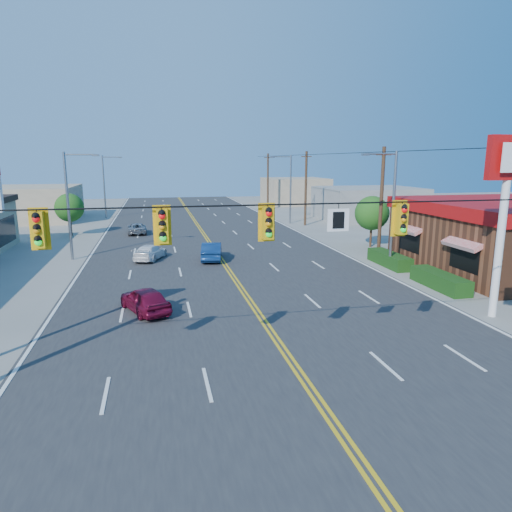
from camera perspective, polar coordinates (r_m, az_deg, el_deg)
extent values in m
plane|color=gray|center=(16.53, 5.54, -14.72)|extent=(160.00, 160.00, 0.00)
cube|color=#2D2D30|center=(35.12, -4.52, -0.25)|extent=(20.00, 120.00, 0.06)
cylinder|color=black|center=(14.85, 6.01, 6.47)|extent=(24.00, 0.05, 0.05)
cube|color=white|center=(15.33, 10.24, 4.45)|extent=(0.75, 0.04, 0.75)
cube|color=#D89E0C|center=(14.55, -25.56, 2.98)|extent=(0.55, 0.34, 1.25)
cube|color=#D89E0C|center=(14.16, -11.63, 3.69)|extent=(0.55, 0.34, 1.25)
cube|color=#D89E0C|center=(14.58, 1.47, 4.16)|extent=(0.55, 0.34, 1.25)
cube|color=#D89E0C|center=(16.36, 17.72, 4.44)|extent=(0.55, 0.34, 1.25)
cube|color=#194214|center=(31.42, 18.92, -1.53)|extent=(1.20, 9.00, 0.90)
cylinder|color=white|center=(24.21, 28.16, 1.23)|extent=(0.36, 0.36, 7.00)
cube|color=#A50C0C|center=(23.89, 29.11, 10.69)|extent=(2.20, 0.36, 2.00)
cylinder|color=gray|center=(32.29, 16.75, 5.36)|extent=(0.20, 0.20, 8.00)
cylinder|color=gray|center=(31.60, 15.38, 12.21)|extent=(2.20, 0.12, 0.12)
cube|color=gray|center=(31.10, 13.54, 12.23)|extent=(0.50, 0.25, 0.15)
cylinder|color=gray|center=(54.44, 4.35, 8.27)|extent=(0.20, 0.20, 8.00)
cylinder|color=gray|center=(54.03, 3.27, 12.29)|extent=(2.20, 0.12, 0.12)
cube|color=gray|center=(53.75, 2.11, 12.25)|extent=(0.50, 0.25, 0.15)
cylinder|color=gray|center=(36.73, -22.43, 5.69)|extent=(0.20, 0.20, 8.00)
cylinder|color=gray|center=(36.40, -21.17, 11.75)|extent=(2.20, 0.12, 0.12)
cube|color=gray|center=(36.26, -19.41, 11.79)|extent=(0.50, 0.25, 0.15)
cylinder|color=gray|center=(62.44, -18.44, 8.16)|extent=(0.20, 0.20, 8.00)
cylinder|color=gray|center=(62.25, -17.65, 11.71)|extent=(2.20, 0.12, 0.12)
cube|color=gray|center=(62.16, -16.62, 11.72)|extent=(0.50, 0.25, 0.15)
cylinder|color=#47301E|center=(36.34, 15.37, 6.42)|extent=(0.28, 0.28, 8.40)
cylinder|color=#47301E|center=(52.89, 6.24, 8.35)|extent=(0.28, 0.28, 8.40)
cylinder|color=#47301E|center=(70.16, 1.49, 9.26)|extent=(0.28, 0.28, 8.40)
cylinder|color=#47301E|center=(40.85, 14.16, 2.59)|extent=(0.20, 0.20, 2.10)
sphere|color=#235B19|center=(40.60, 14.29, 5.22)|extent=(2.94, 2.94, 2.94)
cylinder|color=#47301E|center=(49.16, -22.13, 3.53)|extent=(0.20, 0.20, 2.00)
sphere|color=#235B19|center=(48.96, -22.30, 5.62)|extent=(2.80, 2.80, 2.80)
cube|color=gray|center=(60.50, 13.85, 6.42)|extent=(12.00, 10.00, 4.00)
cube|color=tan|center=(64.11, -26.39, 5.91)|extent=(11.00, 12.00, 4.20)
cube|color=tan|center=(79.80, 4.88, 8.10)|extent=(10.00, 10.00, 4.40)
imported|color=maroon|center=(23.13, -13.71, -5.45)|extent=(2.81, 3.99, 1.26)
imported|color=navy|center=(34.32, -5.56, 0.53)|extent=(2.04, 4.23, 1.34)
imported|color=white|center=(35.19, -13.10, 0.38)|extent=(2.82, 4.17, 1.12)
imported|color=gray|center=(47.95, -14.65, 3.29)|extent=(2.02, 4.02, 1.09)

